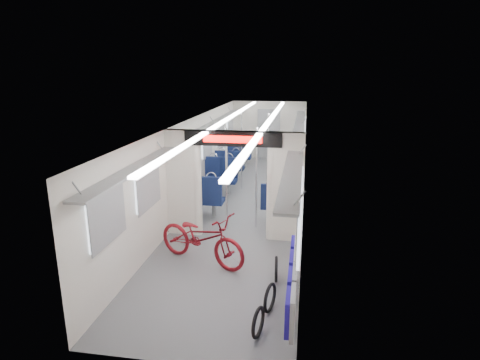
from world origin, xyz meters
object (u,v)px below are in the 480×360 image
(stanchion_far_left, at_px, (242,152))
(seat_bay_near_right, at_px, (282,191))
(bike_hoop_b, at_px, (270,299))
(seat_bay_far_right, at_px, (288,162))
(seat_bay_near_left, at_px, (213,183))
(bike_hoop_a, at_px, (258,324))
(flip_bench, at_px, (293,279))
(seat_bay_far_left, at_px, (234,158))
(bike_hoop_c, at_px, (276,270))
(bicycle, at_px, (202,238))
(stanchion_near_left, at_px, (227,180))
(stanchion_near_right, at_px, (256,179))
(stanchion_far_right, at_px, (268,153))

(stanchion_far_left, bearing_deg, seat_bay_near_right, -52.97)
(seat_bay_near_right, bearing_deg, stanchion_far_left, 127.03)
(bike_hoop_b, bearing_deg, stanchion_far_left, 102.83)
(bike_hoop_b, height_order, seat_bay_far_right, seat_bay_far_right)
(seat_bay_near_left, bearing_deg, bike_hoop_a, -70.86)
(flip_bench, height_order, seat_bay_far_left, seat_bay_far_left)
(bike_hoop_c, bearing_deg, seat_bay_far_left, 105.51)
(bike_hoop_b, bearing_deg, flip_bench, -5.20)
(seat_bay_near_left, bearing_deg, seat_bay_near_right, -7.56)
(bicycle, bearing_deg, bike_hoop_b, -111.54)
(bike_hoop_a, height_order, seat_bay_far_right, seat_bay_far_right)
(stanchion_near_left, bearing_deg, bike_hoop_c, -59.42)
(stanchion_near_right, bearing_deg, seat_bay_far_left, 105.69)
(flip_bench, bearing_deg, seat_bay_near_left, 115.63)
(flip_bench, relative_size, stanchion_far_right, 0.94)
(flip_bench, xyz_separation_m, bike_hoop_c, (-0.30, 0.95, -0.38))
(flip_bench, xyz_separation_m, bike_hoop_a, (-0.43, -0.59, -0.38))
(bike_hoop_c, relative_size, seat_bay_far_right, 0.22)
(bike_hoop_b, relative_size, stanchion_near_right, 0.20)
(bike_hoop_b, relative_size, stanchion_far_right, 0.20)
(bike_hoop_c, distance_m, stanchion_far_left, 5.62)
(bike_hoop_b, bearing_deg, seat_bay_near_right, 91.17)
(bike_hoop_c, xyz_separation_m, stanchion_near_left, (-1.28, 2.16, 0.95))
(seat_bay_near_right, relative_size, stanchion_near_left, 0.87)
(bike_hoop_b, distance_m, stanchion_near_right, 3.48)
(bicycle, height_order, seat_bay_near_left, seat_bay_near_left)
(bike_hoop_c, distance_m, stanchion_far_right, 5.43)
(seat_bay_far_left, xyz_separation_m, stanchion_far_right, (1.32, -1.85, 0.60))
(bike_hoop_c, bearing_deg, stanchion_near_left, 120.58)
(seat_bay_near_left, xyz_separation_m, seat_bay_far_right, (1.87, 3.12, -0.04))
(seat_bay_far_right, bearing_deg, bike_hoop_b, -89.33)
(bike_hoop_a, relative_size, stanchion_near_left, 0.19)
(flip_bench, relative_size, stanchion_far_left, 0.94)
(seat_bay_far_left, relative_size, seat_bay_far_right, 1.05)
(bicycle, relative_size, stanchion_far_right, 0.82)
(bike_hoop_c, bearing_deg, seat_bay_near_right, 91.86)
(seat_bay_far_left, bearing_deg, bike_hoop_c, -74.49)
(seat_bay_near_right, xyz_separation_m, stanchion_near_right, (-0.53, -1.20, 0.62))
(stanchion_near_right, bearing_deg, stanchion_near_left, -161.65)
(seat_bay_far_right, xyz_separation_m, stanchion_near_right, (-0.53, -4.57, 0.62))
(bike_hoop_c, relative_size, seat_bay_far_left, 0.21)
(seat_bay_near_left, relative_size, seat_bay_near_right, 1.16)
(seat_bay_near_left, xyz_separation_m, stanchion_near_left, (0.71, -1.66, 0.57))
(bicycle, relative_size, seat_bay_far_right, 0.94)
(bike_hoop_a, bearing_deg, seat_bay_near_right, 89.88)
(bicycle, height_order, stanchion_far_right, stanchion_far_right)
(bicycle, xyz_separation_m, flip_bench, (1.73, -1.42, 0.08))
(bike_hoop_c, bearing_deg, seat_bay_far_right, 90.96)
(bike_hoop_a, relative_size, seat_bay_far_right, 0.22)
(seat_bay_near_left, height_order, seat_bay_near_right, seat_bay_near_left)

